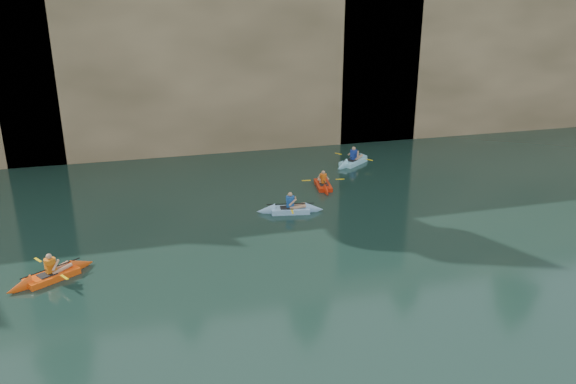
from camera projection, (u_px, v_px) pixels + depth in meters
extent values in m
cube|color=tan|center=(175.00, 38.00, 38.36)|extent=(70.00, 16.00, 12.00)
cube|color=tan|center=(222.00, 52.00, 32.26)|extent=(24.00, 2.40, 11.40)
cube|color=tan|center=(518.00, 56.00, 37.60)|extent=(26.00, 2.40, 9.84)
cube|color=black|center=(121.00, 130.00, 31.52)|extent=(3.50, 1.00, 3.20)
cube|color=black|center=(354.00, 106.00, 34.86)|extent=(5.00, 1.00, 4.50)
cube|color=#FC520F|center=(52.00, 275.00, 18.47)|extent=(2.32, 1.83, 0.25)
cone|color=#FC520F|center=(82.00, 264.00, 19.22)|extent=(1.05, 1.01, 0.69)
cone|color=#FC520F|center=(19.00, 288.00, 17.71)|extent=(1.05, 1.01, 0.69)
cube|color=black|center=(47.00, 274.00, 18.33)|extent=(0.69, 0.66, 0.04)
cube|color=orange|center=(50.00, 266.00, 18.35)|extent=(0.37, 0.34, 0.46)
sphere|color=tan|center=(49.00, 257.00, 18.24)|extent=(0.19, 0.19, 0.19)
cylinder|color=black|center=(51.00, 268.00, 18.38)|extent=(1.73, 1.11, 0.04)
cube|color=yellow|center=(38.00, 260.00, 18.95)|extent=(0.29, 0.40, 0.02)
cube|color=yellow|center=(64.00, 277.00, 17.80)|extent=(0.29, 0.40, 0.02)
cube|color=#8ABCE8|center=(290.00, 210.00, 24.06)|extent=(2.32, 1.10, 0.25)
cone|color=#8ABCE8|center=(314.00, 209.00, 24.15)|extent=(0.90, 0.82, 0.69)
cone|color=#8ABCE8|center=(266.00, 210.00, 23.97)|extent=(0.90, 0.82, 0.69)
cube|color=black|center=(287.00, 208.00, 24.01)|extent=(0.62, 0.52, 0.04)
cube|color=#1C4C9A|center=(290.00, 202.00, 23.94)|extent=(0.34, 0.26, 0.46)
sphere|color=tan|center=(290.00, 194.00, 23.83)|extent=(0.19, 0.19, 0.19)
cylinder|color=black|center=(290.00, 204.00, 23.97)|extent=(2.01, 0.40, 0.04)
cube|color=yellow|center=(288.00, 196.00, 24.83)|extent=(0.15, 0.43, 0.02)
cube|color=yellow|center=(292.00, 212.00, 23.11)|extent=(0.15, 0.43, 0.02)
cube|color=red|center=(323.00, 185.00, 27.19)|extent=(0.99, 2.26, 0.23)
cone|color=red|center=(319.00, 178.00, 28.15)|extent=(0.74, 0.86, 0.63)
cone|color=red|center=(327.00, 192.00, 26.23)|extent=(0.74, 0.86, 0.63)
cube|color=black|center=(324.00, 184.00, 27.02)|extent=(0.47, 0.60, 0.04)
cube|color=#DB5F12|center=(323.00, 178.00, 27.08)|extent=(0.23, 0.31, 0.42)
sphere|color=tan|center=(323.00, 172.00, 26.98)|extent=(0.18, 0.18, 0.18)
cylinder|color=black|center=(323.00, 180.00, 27.10)|extent=(0.33, 1.84, 0.04)
cube|color=yellow|center=(306.00, 180.00, 27.01)|extent=(0.43, 0.14, 0.02)
cube|color=yellow|center=(340.00, 179.00, 27.19)|extent=(0.43, 0.14, 0.02)
cube|color=#94E1F7|center=(353.00, 161.00, 30.88)|extent=(2.42, 2.08, 0.27)
cone|color=#94E1F7|center=(364.00, 157.00, 31.74)|extent=(1.13, 1.11, 0.73)
cone|color=#94E1F7|center=(342.00, 166.00, 30.01)|extent=(1.13, 1.11, 0.73)
cube|color=black|center=(352.00, 160.00, 30.73)|extent=(0.71, 0.70, 0.04)
cube|color=navy|center=(354.00, 155.00, 30.74)|extent=(0.40, 0.37, 0.49)
sphere|color=tan|center=(354.00, 148.00, 30.63)|extent=(0.21, 0.21, 0.21)
cylinder|color=black|center=(353.00, 157.00, 30.78)|extent=(1.75, 1.33, 0.04)
cube|color=yellow|center=(338.00, 154.00, 31.34)|extent=(0.32, 0.38, 0.02)
cube|color=yellow|center=(369.00, 160.00, 30.22)|extent=(0.32, 0.38, 0.02)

